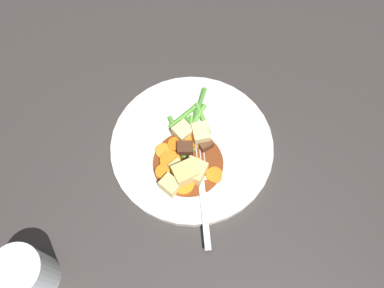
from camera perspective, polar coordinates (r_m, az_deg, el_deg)
The scene contains 33 objects.
ground_plane at distance 0.69m, azimuth 0.00°, elevation -0.50°, with size 3.00×3.00×0.00m, color #383330.
dinner_plate at distance 0.68m, azimuth 0.00°, elevation -0.25°, with size 0.29×0.29×0.01m, color white.
stew_sauce at distance 0.66m, azimuth -0.52°, elevation -2.85°, with size 0.12×0.12×0.00m, color brown.
carrot_slice_0 at distance 0.64m, azimuth -0.98°, elevation -6.08°, with size 0.03×0.03×0.01m, color orange.
carrot_slice_1 at distance 0.67m, azimuth -2.49°, elevation -0.13°, with size 0.03×0.03×0.01m, color orange.
carrot_slice_2 at distance 0.66m, azimuth -3.20°, elevation -2.56°, with size 0.04×0.04×0.01m, color orange.
carrot_slice_3 at distance 0.67m, azimuth -4.18°, elevation -1.10°, with size 0.03×0.03×0.01m, color orange.
carrot_slice_4 at distance 0.66m, azimuth 0.63°, elevation -3.01°, with size 0.02×0.02×0.01m, color orange.
carrot_slice_5 at distance 0.65m, azimuth -4.31°, elevation -4.17°, with size 0.02×0.02×0.01m, color orange.
carrot_slice_6 at distance 0.67m, azimuth -0.60°, elevation 0.35°, with size 0.03×0.03×0.01m, color orange.
carrot_slice_7 at distance 0.65m, azimuth 3.28°, elevation -4.61°, with size 0.03×0.03×0.01m, color orange.
potato_chunk_0 at distance 0.67m, azimuth -1.35°, elevation 1.72°, with size 0.03×0.03×0.03m, color #EAD68C.
potato_chunk_1 at distance 0.64m, azimuth -3.22°, elevation -6.09°, with size 0.02×0.03×0.03m, color #E5CC7A.
potato_chunk_2 at distance 0.67m, azimuth 1.28°, elevation 1.40°, with size 0.03×0.03×0.03m, color #EAD68C.
potato_chunk_3 at distance 0.65m, azimuth -2.23°, elevation -3.49°, with size 0.02×0.02×0.02m, color #DBBC6B.
potato_chunk_4 at distance 0.64m, azimuth -0.82°, elevation -4.47°, with size 0.04×0.03×0.04m, color #DBBC6B.
potato_chunk_5 at distance 0.64m, azimuth 0.43°, elevation -4.05°, with size 0.03×0.03×0.03m, color #E5CC7A.
meat_chunk_0 at distance 0.67m, azimuth 1.95°, elevation 0.24°, with size 0.02×0.02×0.02m, color #56331E.
meat_chunk_1 at distance 0.66m, azimuth -0.99°, elevation -0.73°, with size 0.03×0.02×0.02m, color #4C2B19.
green_bean_0 at distance 0.70m, azimuth 0.65°, elevation 3.87°, with size 0.01×0.01×0.06m, color #66AD42.
green_bean_1 at distance 0.68m, azimuth -0.27°, elevation 1.09°, with size 0.01×0.01×0.08m, color #66AD42.
green_bean_2 at distance 0.69m, azimuth 0.15°, elevation 2.00°, with size 0.01×0.01×0.08m, color #4C8E33.
green_bean_3 at distance 0.68m, azimuth -0.36°, elevation 0.97°, with size 0.01×0.01×0.08m, color #4C8E33.
green_bean_4 at distance 0.68m, azimuth -0.65°, elevation 0.50°, with size 0.01×0.01×0.06m, color #4C8E33.
green_bean_5 at distance 0.68m, azimuth -2.01°, elevation 1.14°, with size 0.01×0.01×0.08m, color #599E38.
green_bean_6 at distance 0.70m, azimuth 1.61°, elevation 3.76°, with size 0.01×0.01×0.07m, color #66AD42.
green_bean_7 at distance 0.71m, azimuth 0.89°, elevation 5.65°, with size 0.01×0.01×0.08m, color #4C8E33.
green_bean_8 at distance 0.72m, azimuth 1.45°, elevation 6.40°, with size 0.01×0.01×0.05m, color #599E38.
green_bean_9 at distance 0.70m, azimuth -1.39°, elevation 4.02°, with size 0.01×0.01×0.06m, color #599E38.
green_bean_10 at distance 0.69m, azimuth 0.48°, elevation 2.43°, with size 0.01×0.01×0.06m, color #4C8E33.
green_bean_11 at distance 0.69m, azimuth 0.62°, elevation 2.87°, with size 0.01×0.01×0.06m, color #599E38.
fork at distance 0.64m, azimuth 1.54°, elevation -7.16°, with size 0.17×0.06×0.00m.
water_glass at distance 0.63m, azimuth -23.20°, elevation -17.12°, with size 0.07×0.07×0.09m, color silver.
Camera 1 is at (0.29, 0.05, 0.63)m, focal length 36.29 mm.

